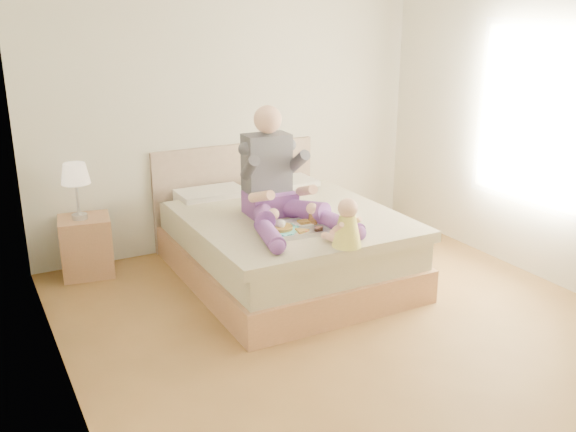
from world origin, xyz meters
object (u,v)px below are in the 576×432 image
tray (292,227)px  baby (346,227)px  nightstand (86,246)px  adult (277,186)px  bed (281,240)px

tray → baby: bearing=-62.5°
nightstand → tray: bearing=-36.1°
adult → baby: 0.84m
baby → bed: bearing=76.5°
bed → adult: (-0.15, -0.22, 0.57)m
baby → tray: bearing=97.8°
bed → adult: adult is taller
tray → nightstand: bearing=140.7°
bed → adult: bearing=-123.9°
adult → tray: size_ratio=2.14×
bed → adult: 0.63m
nightstand → adult: bearing=-27.3°
nightstand → tray: tray is taller
nightstand → bed: bearing=-18.6°
adult → nightstand: bearing=146.3°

